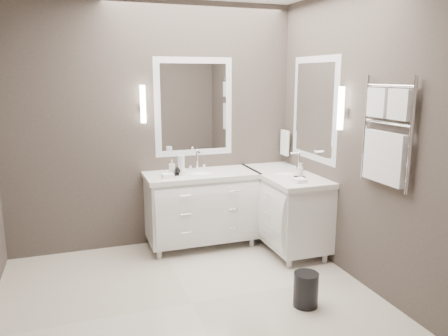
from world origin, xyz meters
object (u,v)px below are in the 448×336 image
object	(u,v)px
vanity_back	(201,204)
waste_bin	(306,290)
vanity_right	(285,205)
towel_ladder	(386,139)

from	to	relation	value
vanity_back	waste_bin	size ratio (longest dim) A/B	4.26
vanity_right	waste_bin	xyz separation A→B (m)	(-0.43, -1.25, -0.34)
waste_bin	towel_ladder	bearing A→B (deg)	-4.78
towel_ladder	waste_bin	distance (m)	1.41
vanity_back	towel_ladder	size ratio (longest dim) A/B	1.38
vanity_back	waste_bin	xyz separation A→B (m)	(0.45, -1.57, -0.34)
vanity_back	towel_ladder	xyz separation A→B (m)	(1.10, -1.63, 0.91)
towel_ladder	vanity_right	bearing A→B (deg)	99.84
vanity_back	towel_ladder	distance (m)	2.16
vanity_back	vanity_right	bearing A→B (deg)	-20.38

